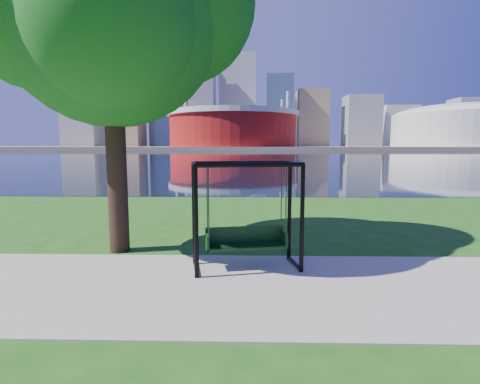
{
  "coord_description": "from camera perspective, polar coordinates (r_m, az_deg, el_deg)",
  "views": [
    {
      "loc": [
        0.36,
        -7.26,
        2.66
      ],
      "look_at": [
        0.18,
        0.0,
        1.76
      ],
      "focal_mm": 28.0,
      "sensor_mm": 36.0,
      "label": 1
    }
  ],
  "objects": [
    {
      "name": "stadium",
      "position": [
        242.76,
        -1.08,
        9.81
      ],
      "size": [
        83.0,
        83.0,
        32.0
      ],
      "color": "maroon",
      "rests_on": "far_bank"
    },
    {
      "name": "ground",
      "position": [
        7.74,
        -1.39,
        -13.04
      ],
      "size": [
        900.0,
        900.0,
        0.0
      ],
      "primitive_type": "plane",
      "color": "#1E5114",
      "rests_on": "ground"
    },
    {
      "name": "skyline",
      "position": [
        328.37,
        0.59,
        12.89
      ],
      "size": [
        392.0,
        66.0,
        96.5
      ],
      "color": "gray",
      "rests_on": "far_bank"
    },
    {
      "name": "park_tree",
      "position": [
        10.37,
        -19.38,
        24.99
      ],
      "size": [
        6.86,
        6.2,
        8.52
      ],
      "color": "black",
      "rests_on": "ground"
    },
    {
      "name": "swing",
      "position": [
        8.04,
        0.94,
        -3.96
      ],
      "size": [
        2.42,
        1.39,
        2.33
      ],
      "rotation": [
        0.0,
        0.0,
        0.19
      ],
      "color": "black",
      "rests_on": "ground"
    },
    {
      "name": "path",
      "position": [
        7.27,
        -1.59,
        -14.28
      ],
      "size": [
        120.0,
        4.0,
        0.03
      ],
      "primitive_type": "cube",
      "color": "#9E937F",
      "rests_on": "ground"
    },
    {
      "name": "river",
      "position": [
        109.3,
        1.2,
        5.69
      ],
      "size": [
        900.0,
        180.0,
        0.02
      ],
      "primitive_type": "cube",
      "color": "black",
      "rests_on": "ground"
    },
    {
      "name": "far_bank",
      "position": [
        313.27,
        1.33,
        6.78
      ],
      "size": [
        900.0,
        228.0,
        2.0
      ],
      "primitive_type": "cube",
      "color": "#937F60",
      "rests_on": "ground"
    },
    {
      "name": "arena",
      "position": [
        277.48,
        30.82,
        8.82
      ],
      "size": [
        84.0,
        84.0,
        26.56
      ],
      "color": "beige",
      "rests_on": "far_bank"
    }
  ]
}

